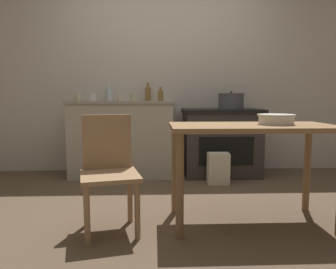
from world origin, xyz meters
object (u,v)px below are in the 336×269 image
(cup_mid_right, at_px, (134,97))
(flour_sack, at_px, (218,168))
(mixing_bowl_large, at_px, (276,119))
(cup_center_right, at_px, (92,97))
(bottle_left, at_px, (161,95))
(stock_pot, at_px, (231,101))
(work_table, at_px, (252,140))
(chair, at_px, (109,169))
(bottle_mid_left, at_px, (148,94))
(bottle_far_left, at_px, (109,94))
(stove, at_px, (221,142))
(cup_center, at_px, (120,98))
(cup_center_left, at_px, (78,97))

(cup_mid_right, bearing_deg, flour_sack, -23.60)
(mixing_bowl_large, distance_m, cup_center_right, 2.20)
(flour_sack, distance_m, bottle_left, 1.15)
(stock_pot, height_order, cup_center_right, stock_pot)
(work_table, xyz_separation_m, cup_center_right, (-1.45, 1.47, 0.32))
(chair, relative_size, mixing_bowl_large, 3.01)
(mixing_bowl_large, relative_size, bottle_mid_left, 1.20)
(chair, bearing_deg, flour_sack, 36.70)
(bottle_left, bearing_deg, flour_sack, -39.05)
(bottle_far_left, height_order, cup_center_right, bottle_far_left)
(chair, bearing_deg, stove, 42.25)
(work_table, height_order, cup_center, cup_center)
(chair, xyz_separation_m, bottle_far_left, (-0.24, 1.85, 0.55))
(cup_center_left, bearing_deg, bottle_left, 10.23)
(stove, xyz_separation_m, mixing_bowl_large, (0.08, -1.58, 0.39))
(chair, distance_m, stock_pot, 2.11)
(stove, distance_m, bottle_left, 0.94)
(bottle_far_left, bearing_deg, stove, -8.04)
(bottle_mid_left, relative_size, cup_center, 2.73)
(mixing_bowl_large, xyz_separation_m, bottle_mid_left, (-0.99, 1.76, 0.20))
(flour_sack, height_order, bottle_far_left, bottle_far_left)
(bottle_mid_left, bearing_deg, cup_center_right, -155.11)
(bottle_far_left, xyz_separation_m, cup_center, (0.18, -0.38, -0.04))
(work_table, distance_m, mixing_bowl_large, 0.24)
(bottle_left, height_order, cup_center_right, bottle_left)
(stove, bearing_deg, flour_sack, -104.98)
(work_table, distance_m, bottle_far_left, 2.23)
(stove, height_order, chair, chair)
(work_table, bearing_deg, bottle_mid_left, 114.58)
(stock_pot, height_order, cup_center_left, stock_pot)
(cup_center_left, bearing_deg, cup_center_right, -6.40)
(work_table, xyz_separation_m, bottle_far_left, (-1.29, 1.78, 0.35))
(chair, distance_m, flour_sack, 1.62)
(stove, distance_m, stock_pot, 0.51)
(bottle_left, relative_size, cup_center, 2.06)
(bottle_left, bearing_deg, cup_center, -151.15)
(bottle_mid_left, distance_m, cup_center_right, 0.71)
(work_table, distance_m, cup_mid_right, 1.87)
(cup_center, xyz_separation_m, cup_center_right, (-0.33, 0.06, 0.00))
(stock_pot, relative_size, bottle_far_left, 1.54)
(mixing_bowl_large, bearing_deg, bottle_mid_left, 119.33)
(work_table, height_order, stock_pot, stock_pot)
(work_table, distance_m, cup_center_right, 2.08)
(work_table, xyz_separation_m, chair, (-1.06, -0.07, -0.20))
(bottle_far_left, distance_m, cup_center_right, 0.35)
(work_table, bearing_deg, mixing_bowl_large, 1.25)
(bottle_far_left, distance_m, cup_mid_right, 0.39)
(stove, height_order, bottle_left, bottle_left)
(bottle_left, distance_m, cup_center_left, 0.98)
(flour_sack, relative_size, cup_center_left, 3.53)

